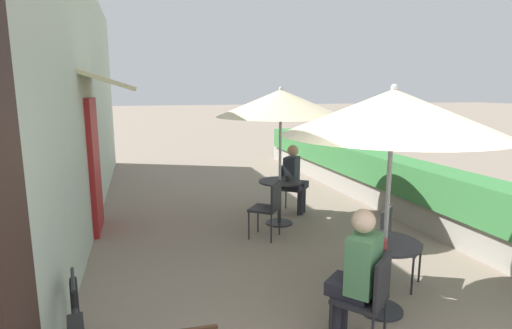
{
  "coord_description": "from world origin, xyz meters",
  "views": [
    {
      "loc": [
        -1.69,
        -1.55,
        2.21
      ],
      "look_at": [
        0.15,
        4.71,
        1.0
      ],
      "focal_mm": 28.0,
      "sensor_mm": 36.0,
      "label": 1
    }
  ],
  "objects_px": {
    "coffee_cup_mid": "(288,178)",
    "patio_umbrella_near": "(393,113)",
    "cafe_chair_near_left": "(369,294)",
    "cafe_chair_near_right": "(395,240)",
    "patio_umbrella_mid": "(281,103)",
    "cafe_chair_mid_left": "(269,205)",
    "coffee_cup_near": "(384,244)",
    "seated_patron_near_left": "(357,272)",
    "patio_table_near": "(384,264)",
    "cafe_chair_mid_right": "(288,185)",
    "patio_table_mid": "(280,194)",
    "seated_patron_mid_right": "(294,176)"
  },
  "relations": [
    {
      "from": "patio_table_near",
      "to": "cafe_chair_mid_right",
      "type": "relative_size",
      "value": 0.85
    },
    {
      "from": "seated_patron_near_left",
      "to": "cafe_chair_mid_left",
      "type": "xyz_separation_m",
      "value": [
        0.1,
        2.68,
        -0.17
      ]
    },
    {
      "from": "seated_patron_near_left",
      "to": "cafe_chair_mid_left",
      "type": "height_order",
      "value": "seated_patron_near_left"
    },
    {
      "from": "seated_patron_mid_right",
      "to": "coffee_cup_mid",
      "type": "distance_m",
      "value": 0.68
    },
    {
      "from": "patio_table_near",
      "to": "seated_patron_mid_right",
      "type": "xyz_separation_m",
      "value": [
        0.38,
        3.36,
        0.18
      ]
    },
    {
      "from": "cafe_chair_mid_right",
      "to": "seated_patron_mid_right",
      "type": "xyz_separation_m",
      "value": [
        0.09,
        -0.07,
        0.17
      ]
    },
    {
      "from": "patio_umbrella_near",
      "to": "cafe_chair_near_right",
      "type": "xyz_separation_m",
      "value": [
        0.48,
        0.5,
        -1.49
      ]
    },
    {
      "from": "patio_umbrella_mid",
      "to": "cafe_chair_mid_left",
      "type": "distance_m",
      "value": 1.65
    },
    {
      "from": "cafe_chair_mid_right",
      "to": "coffee_cup_mid",
      "type": "distance_m",
      "value": 0.75
    },
    {
      "from": "seated_patron_mid_right",
      "to": "coffee_cup_mid",
      "type": "height_order",
      "value": "seated_patron_mid_right"
    },
    {
      "from": "patio_table_near",
      "to": "cafe_chair_mid_right",
      "type": "height_order",
      "value": "cafe_chair_mid_right"
    },
    {
      "from": "patio_umbrella_near",
      "to": "cafe_chair_mid_right",
      "type": "bearing_deg",
      "value": 85.05
    },
    {
      "from": "seated_patron_near_left",
      "to": "cafe_chair_near_right",
      "type": "xyz_separation_m",
      "value": [
        1.04,
        0.92,
        -0.17
      ]
    },
    {
      "from": "coffee_cup_near",
      "to": "seated_patron_near_left",
      "type": "bearing_deg",
      "value": -147.82
    },
    {
      "from": "seated_patron_near_left",
      "to": "cafe_chair_mid_left",
      "type": "bearing_deg",
      "value": 48.15
    },
    {
      "from": "patio_table_mid",
      "to": "coffee_cup_mid",
      "type": "relative_size",
      "value": 8.23
    },
    {
      "from": "cafe_chair_near_left",
      "to": "cafe_chair_near_right",
      "type": "bearing_deg",
      "value": 6.31
    },
    {
      "from": "cafe_chair_near_left",
      "to": "cafe_chair_near_right",
      "type": "relative_size",
      "value": 1.0
    },
    {
      "from": "cafe_chair_mid_left",
      "to": "seated_patron_mid_right",
      "type": "distance_m",
      "value": 1.39
    },
    {
      "from": "patio_table_near",
      "to": "seated_patron_mid_right",
      "type": "bearing_deg",
      "value": 83.48
    },
    {
      "from": "cafe_chair_mid_left",
      "to": "patio_table_mid",
      "type": "bearing_deg",
      "value": 6.31
    },
    {
      "from": "seated_patron_near_left",
      "to": "cafe_chair_near_right",
      "type": "relative_size",
      "value": 1.44
    },
    {
      "from": "cafe_chair_mid_right",
      "to": "seated_patron_mid_right",
      "type": "bearing_deg",
      "value": 90.0
    },
    {
      "from": "patio_umbrella_mid",
      "to": "cafe_chair_near_left",
      "type": "bearing_deg",
      "value": -96.85
    },
    {
      "from": "seated_patron_mid_right",
      "to": "coffee_cup_mid",
      "type": "bearing_deg",
      "value": 7.8
    },
    {
      "from": "patio_table_near",
      "to": "cafe_chair_near_right",
      "type": "height_order",
      "value": "cafe_chair_near_right"
    },
    {
      "from": "cafe_chair_mid_right",
      "to": "coffee_cup_near",
      "type": "bearing_deg",
      "value": 32.67
    },
    {
      "from": "patio_table_near",
      "to": "coffee_cup_mid",
      "type": "bearing_deg",
      "value": 89.29
    },
    {
      "from": "patio_umbrella_mid",
      "to": "patio_umbrella_near",
      "type": "bearing_deg",
      "value": -88.39
    },
    {
      "from": "patio_umbrella_near",
      "to": "patio_table_mid",
      "type": "distance_m",
      "value": 3.22
    },
    {
      "from": "patio_umbrella_near",
      "to": "patio_table_near",
      "type": "bearing_deg",
      "value": -90.0
    },
    {
      "from": "seated_patron_near_left",
      "to": "coffee_cup_mid",
      "type": "height_order",
      "value": "seated_patron_near_left"
    },
    {
      "from": "cafe_chair_mid_left",
      "to": "coffee_cup_mid",
      "type": "relative_size",
      "value": 9.67
    },
    {
      "from": "patio_table_mid",
      "to": "seated_patron_mid_right",
      "type": "height_order",
      "value": "seated_patron_mid_right"
    },
    {
      "from": "cafe_chair_mid_left",
      "to": "cafe_chair_mid_right",
      "type": "distance_m",
      "value": 1.39
    },
    {
      "from": "coffee_cup_mid",
      "to": "coffee_cup_near",
      "type": "bearing_deg",
      "value": -92.83
    },
    {
      "from": "patio_table_mid",
      "to": "patio_umbrella_mid",
      "type": "relative_size",
      "value": 0.33
    },
    {
      "from": "cafe_chair_near_left",
      "to": "seated_patron_near_left",
      "type": "bearing_deg",
      "value": 90.0
    },
    {
      "from": "coffee_cup_mid",
      "to": "patio_umbrella_mid",
      "type": "bearing_deg",
      "value": 152.86
    },
    {
      "from": "patio_umbrella_mid",
      "to": "cafe_chair_mid_left",
      "type": "height_order",
      "value": "patio_umbrella_mid"
    },
    {
      "from": "patio_umbrella_near",
      "to": "coffee_cup_near",
      "type": "bearing_deg",
      "value": -128.92
    },
    {
      "from": "patio_umbrella_mid",
      "to": "coffee_cup_mid",
      "type": "height_order",
      "value": "patio_umbrella_mid"
    },
    {
      "from": "cafe_chair_near_left",
      "to": "patio_umbrella_mid",
      "type": "distance_m",
      "value": 3.69
    },
    {
      "from": "seated_patron_mid_right",
      "to": "patio_umbrella_near",
      "type": "bearing_deg",
      "value": 32.66
    },
    {
      "from": "patio_umbrella_mid",
      "to": "coffee_cup_near",
      "type": "bearing_deg",
      "value": -90.57
    },
    {
      "from": "coffee_cup_mid",
      "to": "patio_umbrella_near",
      "type": "bearing_deg",
      "value": -90.71
    },
    {
      "from": "patio_umbrella_mid",
      "to": "seated_patron_near_left",
      "type": "bearing_deg",
      "value": -98.26
    },
    {
      "from": "seated_patron_near_left",
      "to": "coffee_cup_near",
      "type": "distance_m",
      "value": 0.53
    },
    {
      "from": "cafe_chair_near_left",
      "to": "coffee_cup_near",
      "type": "xyz_separation_m",
      "value": [
        0.37,
        0.37,
        0.27
      ]
    },
    {
      "from": "cafe_chair_mid_left",
      "to": "coffee_cup_mid",
      "type": "distance_m",
      "value": 0.77
    }
  ]
}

